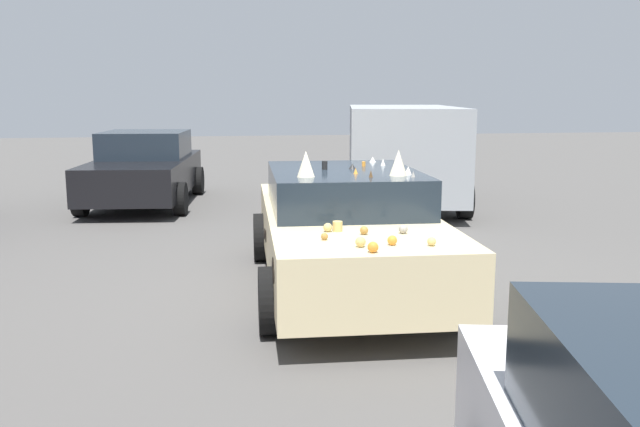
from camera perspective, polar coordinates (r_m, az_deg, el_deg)
The scene contains 4 objects.
ground_plane at distance 7.94m, azimuth 2.15°, elevation -6.34°, with size 60.00×60.00×0.00m, color #514F4C.
art_car_decorated at distance 7.80m, azimuth 2.15°, elevation -1.21°, with size 4.73×2.26×1.67m.
parked_van_far_left at distance 13.73m, azimuth 6.97°, elevation 5.41°, with size 5.15×3.03×2.02m.
parked_sedan_row_back_center at distance 14.34m, azimuth -14.76°, elevation 3.71°, with size 4.54×2.41×1.50m.
Camera 1 is at (-7.47, 1.51, 2.25)m, focal length 37.44 mm.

